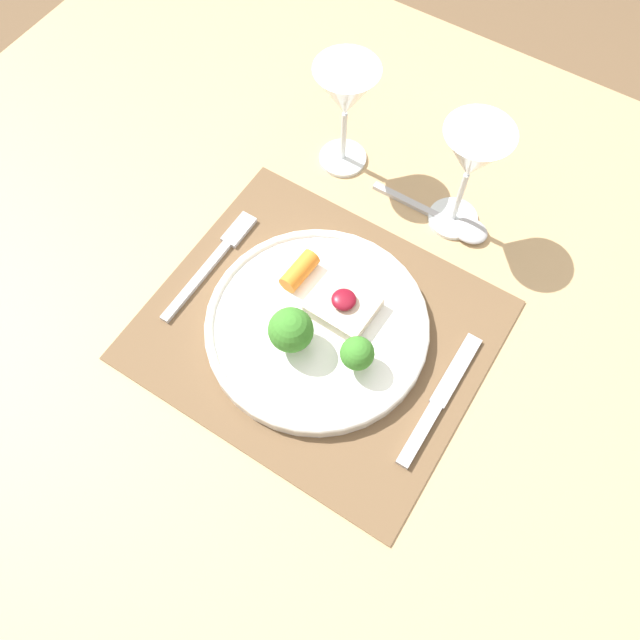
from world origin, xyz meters
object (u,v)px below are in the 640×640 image
object	(u,v)px
wine_glass_near	(472,158)
wine_glass_far	(346,96)
knife	(435,407)
spoon	(457,225)
dinner_plate	(320,323)
fork	(216,258)

from	to	relation	value
wine_glass_near	wine_glass_far	bearing A→B (deg)	176.99
knife	spoon	xyz separation A→B (m)	(-0.10, 0.25, -0.00)
knife	wine_glass_far	bearing A→B (deg)	135.30
dinner_plate	spoon	distance (m)	0.25
wine_glass_near	fork	bearing A→B (deg)	-136.04
fork	knife	world-z (taller)	knife
wine_glass_far	spoon	bearing A→B (deg)	-5.34
wine_glass_near	knife	bearing A→B (deg)	-67.49
fork	wine_glass_near	xyz separation A→B (m)	(0.24, 0.23, 0.12)
dinner_plate	wine_glass_far	world-z (taller)	wine_glass_far
dinner_plate	wine_glass_far	distance (m)	0.30
fork	knife	distance (m)	0.35
wine_glass_near	wine_glass_far	distance (m)	0.19
knife	wine_glass_near	distance (m)	0.31
dinner_plate	fork	bearing A→B (deg)	176.11
fork	spoon	size ratio (longest dim) A/B	1.09
spoon	dinner_plate	bearing A→B (deg)	-108.66
knife	wine_glass_near	bearing A→B (deg)	110.32
spoon	wine_glass_near	size ratio (longest dim) A/B	1.02
fork	wine_glass_near	distance (m)	0.36
fork	spoon	xyz separation A→B (m)	(0.25, 0.23, -0.00)
knife	fork	bearing A→B (deg)	173.16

